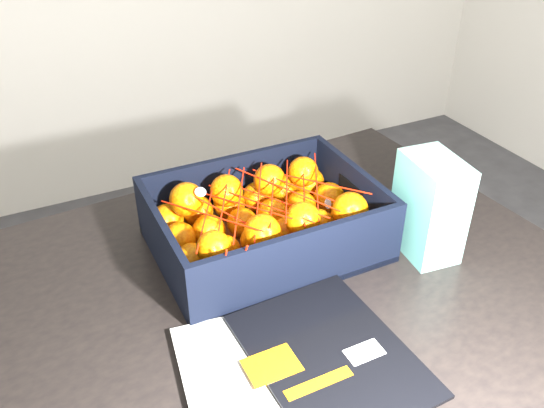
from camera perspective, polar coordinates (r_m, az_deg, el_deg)
name	(u,v)px	position (r m, az deg, el deg)	size (l,w,h in m)	color
table	(238,339)	(1.02, -3.37, -13.31)	(1.25, 0.88, 0.75)	black
magazine_stack	(302,368)	(0.84, 3.03, -16.09)	(0.34, 0.32, 0.02)	silver
produce_crate	(265,229)	(1.04, -0.73, -2.53)	(0.39, 0.29, 0.12)	brown
clementine_heap	(264,222)	(1.03, -0.76, -1.79)	(0.37, 0.27, 0.11)	orange
mesh_net	(263,201)	(0.99, -0.92, 0.25)	(0.32, 0.26, 0.09)	red
retail_carton	(429,207)	(1.04, 15.48, -0.27)	(0.08, 0.12, 0.18)	silver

